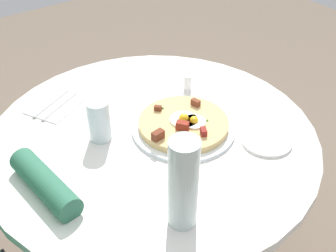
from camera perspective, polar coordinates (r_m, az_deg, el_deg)
name	(u,v)px	position (r m, az deg, el deg)	size (l,w,h in m)	color
dining_table	(154,173)	(1.42, -1.97, -6.40)	(1.03, 1.03, 0.73)	silver
pizza_plate	(183,128)	(1.32, 2.11, -0.23)	(0.33, 0.33, 0.01)	white
breakfast_pizza	(184,123)	(1.31, 2.14, 0.38)	(0.28, 0.28, 0.05)	tan
bread_plate	(266,141)	(1.31, 13.27, -1.96)	(0.15, 0.15, 0.01)	white
napkin	(55,105)	(1.48, -15.09, 2.74)	(0.17, 0.14, 0.00)	white
fork	(51,103)	(1.49, -15.65, 3.05)	(0.18, 0.01, 0.01)	silver
knife	(59,105)	(1.47, -14.57, 2.72)	(0.18, 0.01, 0.01)	silver
water_glass	(99,121)	(1.27, -9.36, 0.74)	(0.07, 0.07, 0.13)	silver
water_bottle	(183,184)	(0.97, 2.10, -7.92)	(0.07, 0.07, 0.25)	silver
salt_shaker	(188,83)	(1.50, 2.68, 5.92)	(0.03, 0.03, 0.06)	white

